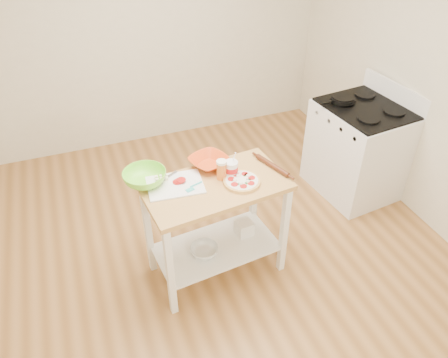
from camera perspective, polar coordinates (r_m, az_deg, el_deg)
room_shell at (r=3.02m, az=-0.45°, el=7.27°), size 4.04×4.54×2.74m
prep_island at (r=3.35m, az=-1.08°, el=-4.17°), size 1.11×0.68×0.90m
gas_stove at (r=4.56m, az=17.06°, el=3.73°), size 0.79×0.90×1.11m
skillet at (r=4.35m, az=15.19°, el=10.03°), size 0.37×0.24×0.03m
pizza at (r=3.19m, az=2.35°, el=-0.27°), size 0.27×0.27×0.04m
cutting_board at (r=3.19m, az=-6.46°, el=-0.70°), size 0.43×0.34×0.04m
spatula at (r=3.14m, az=-4.03°, el=-1.02°), size 0.14×0.09×0.01m
knife at (r=3.21m, az=-8.26°, el=-0.39°), size 0.24×0.16×0.01m
orange_bowl at (r=3.36m, az=-1.98°, el=2.27°), size 0.37×0.37×0.07m
green_bowl at (r=3.22m, az=-10.32°, el=0.18°), size 0.43×0.43×0.10m
beer_pint at (r=3.20m, az=-0.32°, el=1.23°), size 0.08×0.08×0.15m
yogurt_tub at (r=3.24m, az=0.95°, el=1.38°), size 0.10×0.10×0.21m
rolling_pin at (r=3.37m, az=6.35°, el=1.74°), size 0.14×0.33×0.04m
shelf_glass_bowl at (r=3.53m, az=-2.61°, el=-9.32°), size 0.28×0.28×0.07m
shelf_bin at (r=3.68m, az=2.63°, el=-6.37°), size 0.14×0.14×0.13m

